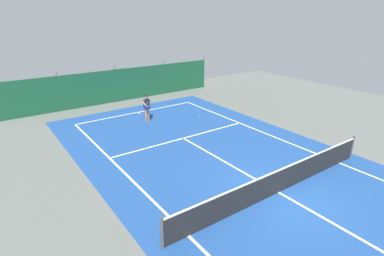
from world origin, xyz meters
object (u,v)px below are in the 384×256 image
Objects in this scene: tennis_player at (147,106)px; parked_car at (124,80)px; tennis_net at (280,181)px; tennis_ball_near_player at (199,115)px.

parked_car is (2.23, 8.41, -0.12)m from tennis_player.
tennis_ball_near_player is (2.97, 8.97, -0.48)m from tennis_net.
tennis_player reaches higher than tennis_ball_near_player.
parked_car is (1.95, 18.36, 0.33)m from tennis_net.
parked_car is at bearing -121.55° from tennis_player.
tennis_player is at bearing 91.59° from tennis_net.
tennis_net is 2.30× the size of parked_car.
tennis_net is at bearing 74.90° from tennis_player.
parked_car reaches higher than tennis_ball_near_player.
tennis_player is 0.37× the size of parked_car.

